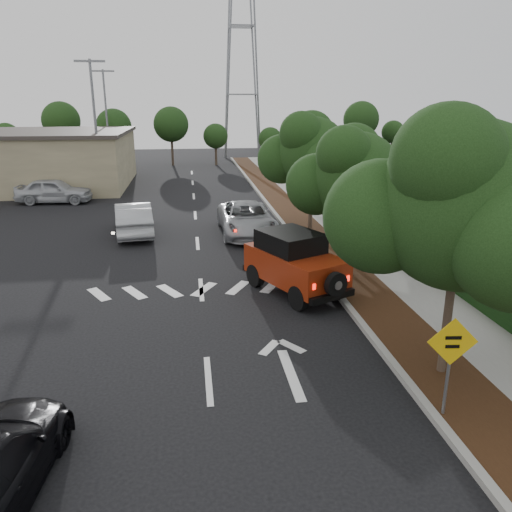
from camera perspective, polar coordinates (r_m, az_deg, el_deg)
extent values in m
plane|color=black|center=(12.29, -5.45, -13.92)|extent=(120.00, 120.00, 0.00)
cube|color=#9E9B93|center=(23.87, 4.40, 2.03)|extent=(0.20, 70.00, 0.15)
cube|color=black|center=(24.10, 6.73, 2.08)|extent=(1.80, 70.00, 0.12)
cube|color=gray|center=(24.63, 11.02, 2.21)|extent=(2.00, 70.00, 0.12)
cube|color=black|center=(25.02, 14.11, 3.04)|extent=(0.80, 70.00, 0.80)
cylinder|color=black|center=(17.79, -0.04, -2.22)|extent=(0.60, 0.85, 0.81)
cylinder|color=black|center=(18.64, 4.04, -1.34)|extent=(0.60, 0.85, 0.81)
cylinder|color=black|center=(15.85, 4.93, -4.80)|extent=(0.60, 0.85, 0.81)
cylinder|color=black|center=(16.80, 9.20, -3.66)|extent=(0.60, 0.85, 0.81)
cube|color=maroon|center=(17.05, 4.49, -1.18)|extent=(3.22, 4.15, 1.01)
cube|color=black|center=(17.04, 3.94, 1.73)|extent=(2.38, 2.56, 0.65)
cube|color=maroon|center=(18.17, 1.80, -0.23)|extent=(1.89, 1.62, 0.83)
cube|color=black|center=(15.80, 8.71, -4.62)|extent=(1.64, 0.89, 0.22)
cylinder|color=black|center=(15.54, 9.12, -3.23)|extent=(0.79, 0.52, 0.77)
cube|color=#FF190C|center=(15.26, 6.68, -3.52)|extent=(0.11, 0.08, 0.18)
cube|color=#FF190C|center=(16.12, 10.49, -2.54)|extent=(0.11, 0.08, 0.18)
imported|color=#A3A5AA|center=(24.71, -1.08, 4.28)|extent=(2.67, 5.60, 1.54)
imported|color=#AFB2B7|center=(25.38, -13.82, 4.18)|extent=(2.32, 5.00, 1.59)
imported|color=#B3B6BB|center=(34.92, -22.10, 6.93)|extent=(4.83, 2.23, 1.60)
cylinder|color=slate|center=(11.10, 21.11, -12.14)|extent=(0.07, 0.07, 2.00)
cube|color=yellow|center=(10.78, 21.55, -9.11)|extent=(1.02, 0.13, 1.03)
cube|color=black|center=(10.72, 21.65, -8.69)|extent=(0.32, 0.04, 0.07)
cube|color=black|center=(10.80, 21.54, -9.61)|extent=(0.29, 0.04, 0.07)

